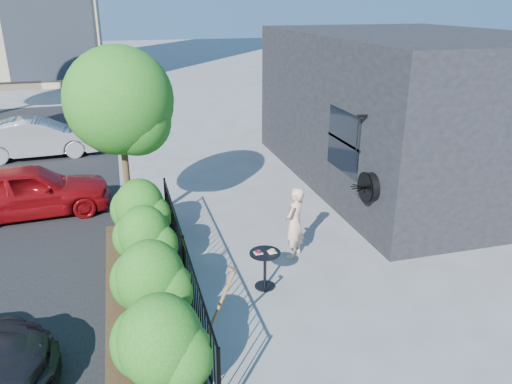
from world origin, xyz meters
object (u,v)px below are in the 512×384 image
object	(u,v)px
cafe_table	(265,263)
shovel	(217,314)
patio_tree	(123,108)
car_red	(29,190)
car_silver	(38,138)
woman	(295,223)

from	to	relation	value
cafe_table	shovel	distance (m)	1.85
patio_tree	car_red	distance (m)	3.53
cafe_table	car_silver	distance (m)	10.74
woman	shovel	distance (m)	3.14
woman	car_silver	distance (m)	10.36
cafe_table	woman	distance (m)	1.32
cafe_table	car_silver	world-z (taller)	car_silver
woman	shovel	xyz separation A→B (m)	(-2.03, -2.40, -0.13)
woman	car_silver	world-z (taller)	woman
patio_tree	car_red	size ratio (longest dim) A/B	1.08
woman	car_red	distance (m)	6.42
car_silver	patio_tree	bearing A→B (deg)	-161.23
patio_tree	car_red	xyz separation A→B (m)	(-2.31, 1.59, -2.14)
shovel	car_silver	bearing A→B (deg)	108.39
patio_tree	shovel	size ratio (longest dim) A/B	2.88
car_silver	cafe_table	bearing A→B (deg)	-156.67
patio_tree	car_red	bearing A→B (deg)	145.45
patio_tree	shovel	world-z (taller)	patio_tree
woman	car_silver	bearing A→B (deg)	-99.39
shovel	car_silver	xyz separation A→B (m)	(-3.67, 11.05, 0.02)
patio_tree	car_red	world-z (taller)	patio_tree
cafe_table	shovel	xyz separation A→B (m)	(-1.14, -1.45, 0.12)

